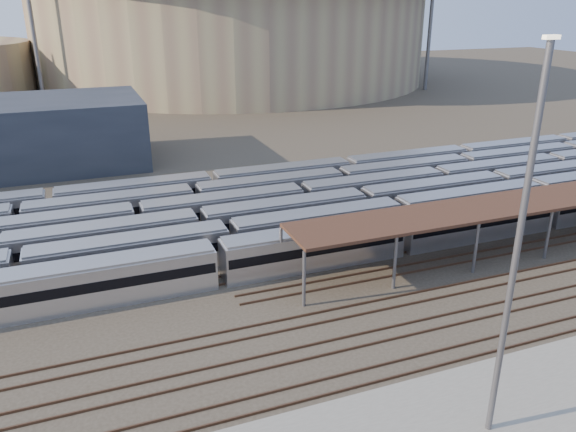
# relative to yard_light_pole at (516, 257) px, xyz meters

# --- Properties ---
(ground) EXTENTS (420.00, 420.00, 0.00)m
(ground) POSITION_rel_yard_light_pole_xyz_m (3.36, 16.04, -11.39)
(ground) COLOR #383026
(ground) RESTS_ON ground
(apron) EXTENTS (50.00, 9.00, 0.20)m
(apron) POSITION_rel_yard_light_pole_xyz_m (-1.64, 1.04, -11.29)
(apron) COLOR gray
(apron) RESTS_ON ground
(subway_trains) EXTENTS (122.13, 23.90, 3.60)m
(subway_trains) POSITION_rel_yard_light_pole_xyz_m (9.17, 34.54, -9.59)
(subway_trains) COLOR silver
(subway_trains) RESTS_ON ground
(inspection_shed) EXTENTS (60.30, 6.00, 5.30)m
(inspection_shed) POSITION_rel_yard_light_pole_xyz_m (25.36, 20.04, -6.40)
(inspection_shed) COLOR #5D5D62
(inspection_shed) RESTS_ON ground
(empty_tracks) EXTENTS (170.00, 9.62, 0.18)m
(empty_tracks) POSITION_rel_yard_light_pole_xyz_m (3.36, 11.04, -11.30)
(empty_tracks) COLOR #4C3323
(empty_tracks) RESTS_ON ground
(stadium) EXTENTS (124.00, 124.00, 32.50)m
(stadium) POSITION_rel_yard_light_pole_xyz_m (28.36, 156.04, 5.08)
(stadium) COLOR gray
(stadium) RESTS_ON ground
(floodlight_0) EXTENTS (4.00, 1.00, 38.40)m
(floodlight_0) POSITION_rel_yard_light_pole_xyz_m (-26.64, 126.04, 9.26)
(floodlight_0) COLOR #5D5D62
(floodlight_0) RESTS_ON ground
(floodlight_2) EXTENTS (4.00, 1.00, 38.40)m
(floodlight_2) POSITION_rel_yard_light_pole_xyz_m (73.36, 116.04, 9.26)
(floodlight_2) COLOR #5D5D62
(floodlight_2) RESTS_ON ground
(floodlight_3) EXTENTS (4.00, 1.00, 38.40)m
(floodlight_3) POSITION_rel_yard_light_pole_xyz_m (-6.64, 176.04, 9.26)
(floodlight_3) COLOR #5D5D62
(floodlight_3) RESTS_ON ground
(yard_light_pole) EXTENTS (0.81, 0.36, 22.21)m
(yard_light_pole) POSITION_rel_yard_light_pole_xyz_m (0.00, 0.00, 0.00)
(yard_light_pole) COLOR #5D5D62
(yard_light_pole) RESTS_ON apron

